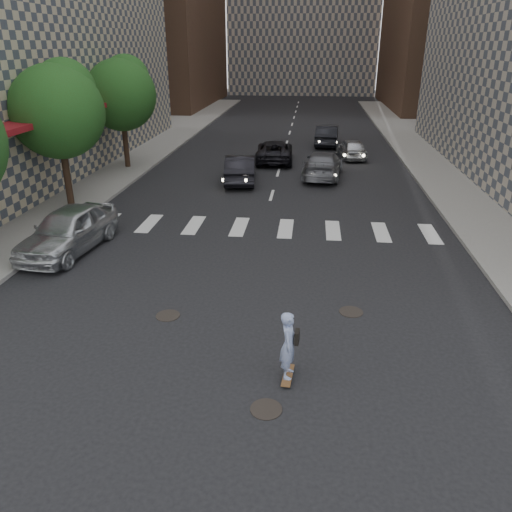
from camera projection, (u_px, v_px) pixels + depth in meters
The scene contains 14 objects.
ground at pixel (229, 343), 13.17m from camera, with size 160.00×160.00×0.00m, color black.
sidewalk_left at pixel (60, 162), 32.87m from camera, with size 13.00×80.00×0.15m, color gray.
tree_b at pixel (59, 107), 22.47m from camera, with size 4.20×4.20×6.60m.
tree_c at pixel (122, 91), 29.79m from camera, with size 4.20×4.20×6.60m.
manhole_a at pixel (266, 409), 10.76m from camera, with size 0.70×0.70×0.02m, color black.
manhole_b at pixel (168, 316), 14.46m from camera, with size 0.70×0.70×0.02m, color black.
manhole_c at pixel (351, 312), 14.66m from camera, with size 0.70×0.70×0.02m, color black.
skateboarder at pixel (289, 345), 11.41m from camera, with size 0.46×0.90×1.76m.
silver_sedan at pixel (68, 230), 18.69m from camera, with size 1.98×4.93×1.68m, color silver.
traffic_car_a at pixel (240, 168), 28.21m from camera, with size 1.63×4.67×1.54m, color black.
traffic_car_b at pixel (323, 165), 29.21m from camera, with size 2.09×5.15×1.49m, color slate.
traffic_car_c at pixel (275, 151), 33.09m from camera, with size 2.33×5.05×1.40m, color black.
traffic_car_d at pixel (352, 149), 34.10m from camera, with size 1.59×3.94×1.34m, color #B9BBC1.
traffic_car_e at pixel (327, 135), 38.42m from camera, with size 1.63×4.66×1.54m, color black.
Camera 1 is at (1.92, -11.07, 7.27)m, focal length 35.00 mm.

